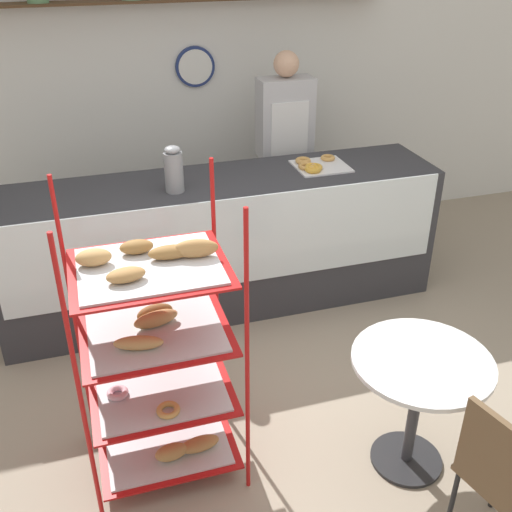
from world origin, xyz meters
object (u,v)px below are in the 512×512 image
at_px(donut_tray_counter, 316,165).
at_px(cafe_table, 418,386).
at_px(person_worker, 284,152).
at_px(cafe_chair, 505,474).
at_px(pastry_rack, 158,354).
at_px(coffee_carafe, 174,170).

bearing_deg(donut_tray_counter, cafe_table, -95.06).
relative_size(cafe_table, donut_tray_counter, 1.82).
height_order(person_worker, cafe_table, person_worker).
bearing_deg(cafe_chair, pastry_rack, 39.04).
xyz_separation_m(person_worker, coffee_carafe, (-1.02, -0.68, 0.21)).
height_order(coffee_carafe, donut_tray_counter, coffee_carafe).
bearing_deg(person_worker, cafe_table, -92.70).
xyz_separation_m(person_worker, cafe_chair, (-0.05, -3.01, -0.42)).
height_order(person_worker, coffee_carafe, person_worker).
xyz_separation_m(pastry_rack, person_worker, (1.36, 2.02, 0.23)).
height_order(pastry_rack, donut_tray_counter, pastry_rack).
height_order(pastry_rack, cafe_table, pastry_rack).
bearing_deg(cafe_table, person_worker, 87.30).
distance_m(pastry_rack, cafe_chair, 1.65).
relative_size(pastry_rack, donut_tray_counter, 4.14).
bearing_deg(cafe_chair, donut_tray_counter, -16.16).
bearing_deg(cafe_table, pastry_rack, 162.72).
xyz_separation_m(pastry_rack, cafe_table, (1.25, -0.39, -0.20)).
height_order(pastry_rack, person_worker, person_worker).
distance_m(cafe_chair, donut_tray_counter, 2.51).
bearing_deg(coffee_carafe, person_worker, 33.90).
height_order(cafe_table, coffee_carafe, coffee_carafe).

